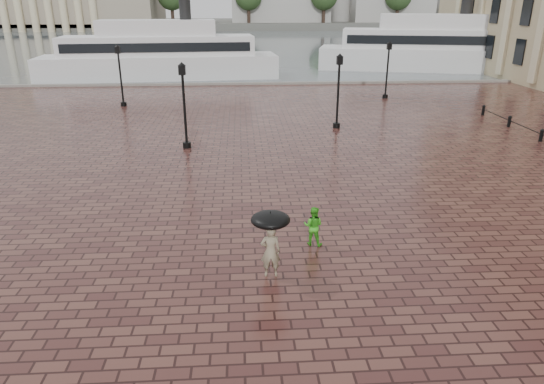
{
  "coord_description": "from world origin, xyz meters",
  "views": [
    {
      "loc": [
        -3.02,
        -15.75,
        7.32
      ],
      "look_at": [
        -2.04,
        -0.57,
        1.4
      ],
      "focal_mm": 32.0,
      "sensor_mm": 36.0,
      "label": 1
    }
  ],
  "objects": [
    {
      "name": "harbour_water",
      "position": [
        0.0,
        92.0,
        0.0
      ],
      "size": [
        240.0,
        240.0,
        0.0
      ],
      "primitive_type": "plane",
      "color": "#495258",
      "rests_on": "ground"
    },
    {
      "name": "street_lamps",
      "position": [
        -1.5,
        17.5,
        2.33
      ],
      "size": [
        21.44,
        14.44,
        4.4
      ],
      "color": "black",
      "rests_on": "ground"
    },
    {
      "name": "far_shore",
      "position": [
        0.0,
        160.0,
        1.0
      ],
      "size": [
        300.0,
        60.0,
        2.0
      ],
      "primitive_type": "cube",
      "color": "#4C4C47",
      "rests_on": "ground"
    },
    {
      "name": "ferry_near",
      "position": [
        -11.34,
        37.0,
        2.39
      ],
      "size": [
        24.69,
        7.93,
        7.96
      ],
      "rotation": [
        0.0,
        0.0,
        0.09
      ],
      "color": "silver",
      "rests_on": "ground"
    },
    {
      "name": "ground",
      "position": [
        0.0,
        0.0,
        0.0
      ],
      "size": [
        300.0,
        300.0,
        0.0
      ],
      "primitive_type": "plane",
      "color": "#3B1D1B",
      "rests_on": "ground"
    },
    {
      "name": "adult_pedestrian",
      "position": [
        -2.27,
        -3.61,
        0.78
      ],
      "size": [
        0.58,
        0.39,
        1.57
      ],
      "primitive_type": "imported",
      "rotation": [
        0.0,
        0.0,
        3.12
      ],
      "color": "gray",
      "rests_on": "ground"
    },
    {
      "name": "child_pedestrian",
      "position": [
        -0.78,
        -1.75,
        0.65
      ],
      "size": [
        0.77,
        0.68,
        1.31
      ],
      "primitive_type": "imported",
      "rotation": [
        0.0,
        0.0,
        2.79
      ],
      "color": "green",
      "rests_on": "ground"
    },
    {
      "name": "umbrella",
      "position": [
        -2.27,
        -3.61,
        1.77
      ],
      "size": [
        1.1,
        1.1,
        1.11
      ],
      "color": "black",
      "rests_on": "ground"
    },
    {
      "name": "ferry_far",
      "position": [
        19.62,
        41.8,
        2.57
      ],
      "size": [
        26.85,
        12.54,
        8.56
      ],
      "rotation": [
        0.0,
        0.0,
        -0.25
      ],
      "color": "silver",
      "rests_on": "ground"
    },
    {
      "name": "quay_edge",
      "position": [
        0.0,
        32.0,
        0.0
      ],
      "size": [
        80.0,
        0.6,
        0.3
      ],
      "primitive_type": "cube",
      "color": "slate",
      "rests_on": "ground"
    }
  ]
}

